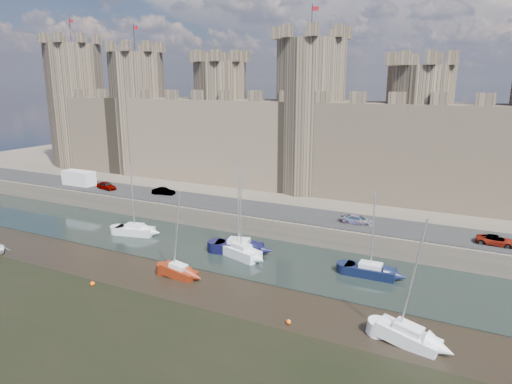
{
  "coord_description": "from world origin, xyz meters",
  "views": [
    {
      "loc": [
        26.86,
        -19.46,
        19.51
      ],
      "look_at": [
        5.89,
        22.0,
        8.16
      ],
      "focal_mm": 32.0,
      "sensor_mm": 36.0,
      "label": 1
    }
  ],
  "objects_px": {
    "car_2": "(358,220)",
    "sailboat_5": "(408,335)",
    "sailboat_2": "(241,251)",
    "car_1": "(164,191)",
    "sailboat_0": "(135,230)",
    "car_0": "(106,186)",
    "car_3": "(496,241)",
    "sailboat_1": "(239,247)",
    "sailboat_3": "(370,270)",
    "van": "(79,178)",
    "sailboat_4": "(179,271)"
  },
  "relations": [
    {
      "from": "car_2",
      "to": "sailboat_5",
      "type": "relative_size",
      "value": 0.37
    },
    {
      "from": "sailboat_2",
      "to": "sailboat_5",
      "type": "distance_m",
      "value": 21.77
    },
    {
      "from": "car_1",
      "to": "sailboat_0",
      "type": "xyz_separation_m",
      "value": [
        3.79,
        -10.97,
        -2.34
      ]
    },
    {
      "from": "car_0",
      "to": "car_2",
      "type": "bearing_deg",
      "value": -75.96
    },
    {
      "from": "car_0",
      "to": "car_3",
      "type": "bearing_deg",
      "value": -76.75
    },
    {
      "from": "sailboat_1",
      "to": "sailboat_3",
      "type": "xyz_separation_m",
      "value": [
        15.09,
        0.42,
        -0.14
      ]
    },
    {
      "from": "car_1",
      "to": "van",
      "type": "height_order",
      "value": "van"
    },
    {
      "from": "sailboat_4",
      "to": "van",
      "type": "bearing_deg",
      "value": 153.04
    },
    {
      "from": "sailboat_5",
      "to": "car_0",
      "type": "bearing_deg",
      "value": 168.92
    },
    {
      "from": "sailboat_3",
      "to": "car_2",
      "type": "bearing_deg",
      "value": 111.47
    },
    {
      "from": "car_1",
      "to": "sailboat_2",
      "type": "height_order",
      "value": "sailboat_2"
    },
    {
      "from": "sailboat_0",
      "to": "sailboat_2",
      "type": "distance_m",
      "value": 16.11
    },
    {
      "from": "car_1",
      "to": "car_3",
      "type": "height_order",
      "value": "car_1"
    },
    {
      "from": "van",
      "to": "sailboat_4",
      "type": "xyz_separation_m",
      "value": [
        33.34,
        -17.97,
        -3.04
      ]
    },
    {
      "from": "sailboat_0",
      "to": "sailboat_1",
      "type": "xyz_separation_m",
      "value": [
        15.2,
        0.42,
        0.11
      ]
    },
    {
      "from": "sailboat_5",
      "to": "sailboat_3",
      "type": "bearing_deg",
      "value": 126.79
    },
    {
      "from": "car_2",
      "to": "sailboat_0",
      "type": "distance_m",
      "value": 28.37
    },
    {
      "from": "sailboat_0",
      "to": "sailboat_1",
      "type": "bearing_deg",
      "value": -11.77
    },
    {
      "from": "sailboat_3",
      "to": "sailboat_4",
      "type": "relative_size",
      "value": 0.98
    },
    {
      "from": "car_2",
      "to": "sailboat_1",
      "type": "relative_size",
      "value": 0.35
    },
    {
      "from": "van",
      "to": "sailboat_4",
      "type": "height_order",
      "value": "sailboat_4"
    },
    {
      "from": "car_2",
      "to": "car_3",
      "type": "height_order",
      "value": "car_2"
    },
    {
      "from": "car_1",
      "to": "sailboat_2",
      "type": "relative_size",
      "value": 0.33
    },
    {
      "from": "car_2",
      "to": "sailboat_4",
      "type": "bearing_deg",
      "value": 137.83
    },
    {
      "from": "car_2",
      "to": "sailboat_2",
      "type": "relative_size",
      "value": 0.36
    },
    {
      "from": "car_3",
      "to": "sailboat_2",
      "type": "distance_m",
      "value": 27.38
    },
    {
      "from": "car_3",
      "to": "van",
      "type": "bearing_deg",
      "value": 90.93
    },
    {
      "from": "car_2",
      "to": "sailboat_2",
      "type": "bearing_deg",
      "value": 130.63
    },
    {
      "from": "sailboat_0",
      "to": "sailboat_1",
      "type": "distance_m",
      "value": 15.21
    },
    {
      "from": "sailboat_2",
      "to": "sailboat_3",
      "type": "height_order",
      "value": "sailboat_2"
    },
    {
      "from": "car_2",
      "to": "sailboat_5",
      "type": "distance_m",
      "value": 22.22
    },
    {
      "from": "sailboat_0",
      "to": "sailboat_4",
      "type": "bearing_deg",
      "value": -45.44
    },
    {
      "from": "car_0",
      "to": "sailboat_4",
      "type": "relative_size",
      "value": 0.43
    },
    {
      "from": "sailboat_4",
      "to": "sailboat_5",
      "type": "distance_m",
      "value": 22.94
    },
    {
      "from": "car_3",
      "to": "van",
      "type": "xyz_separation_m",
      "value": [
        -62.0,
        0.68,
        0.68
      ]
    },
    {
      "from": "car_0",
      "to": "sailboat_3",
      "type": "relative_size",
      "value": 0.43
    },
    {
      "from": "van",
      "to": "sailboat_2",
      "type": "bearing_deg",
      "value": -16.8
    },
    {
      "from": "car_3",
      "to": "sailboat_2",
      "type": "bearing_deg",
      "value": 112.92
    },
    {
      "from": "car_0",
      "to": "sailboat_5",
      "type": "relative_size",
      "value": 0.38
    },
    {
      "from": "van",
      "to": "sailboat_2",
      "type": "distance_m",
      "value": 38.2
    },
    {
      "from": "sailboat_0",
      "to": "car_0",
      "type": "bearing_deg",
      "value": 132.35
    },
    {
      "from": "car_2",
      "to": "sailboat_1",
      "type": "bearing_deg",
      "value": 125.07
    },
    {
      "from": "sailboat_1",
      "to": "sailboat_4",
      "type": "distance_m",
      "value": 8.8
    },
    {
      "from": "car_0",
      "to": "car_3",
      "type": "xyz_separation_m",
      "value": [
        55.66,
        -0.42,
        -0.11
      ]
    },
    {
      "from": "sailboat_1",
      "to": "sailboat_2",
      "type": "height_order",
      "value": "sailboat_1"
    },
    {
      "from": "car_2",
      "to": "sailboat_4",
      "type": "distance_m",
      "value": 22.67
    },
    {
      "from": "car_0",
      "to": "sailboat_1",
      "type": "bearing_deg",
      "value": -93.79
    },
    {
      "from": "car_1",
      "to": "car_2",
      "type": "bearing_deg",
      "value": -103.34
    },
    {
      "from": "sailboat_2",
      "to": "sailboat_3",
      "type": "xyz_separation_m",
      "value": [
        14.19,
        1.55,
        -0.12
      ]
    },
    {
      "from": "sailboat_0",
      "to": "sailboat_5",
      "type": "distance_m",
      "value": 37.12
    }
  ]
}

